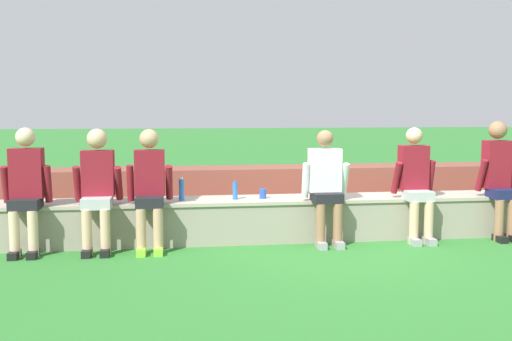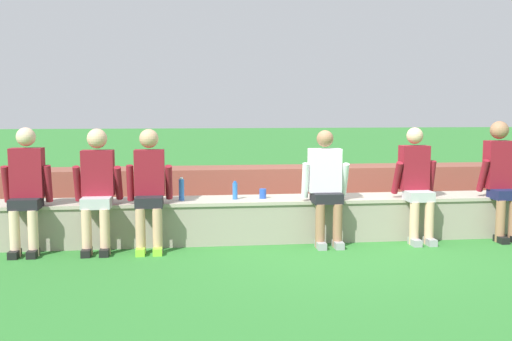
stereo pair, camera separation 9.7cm
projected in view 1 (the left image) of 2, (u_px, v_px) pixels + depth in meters
The scene contains 12 objects.
ground_plane at pixel (342, 243), 7.05m from camera, with size 80.00×80.00×0.00m, color #2D752D.
stone_seating_wall at pixel (336, 216), 7.31m from camera, with size 8.26×0.63×0.52m.
brick_bleachers at pixel (310, 196), 8.69m from camera, with size 10.99×1.41×0.74m.
person_far_left at pixel (26, 187), 6.45m from camera, with size 0.53×0.50×1.41m.
person_left_of_center at pixel (97, 185), 6.57m from camera, with size 0.54×0.56×1.40m.
person_center at pixel (150, 186), 6.63m from camera, with size 0.52×0.55×1.39m.
person_right_of_center at pixel (326, 184), 6.91m from camera, with size 0.56×0.49×1.37m.
person_far_right at pixel (416, 181), 7.11m from camera, with size 0.52×0.54×1.39m.
person_rightmost_edge at pixel (499, 176), 7.24m from camera, with size 0.49×0.52×1.47m.
water_bottle_center_gap at pixel (182, 190), 6.96m from camera, with size 0.06×0.06×0.28m.
water_bottle_near_right at pixel (235, 191), 7.06m from camera, with size 0.06×0.06×0.22m.
plastic_cup_middle at pixel (263, 194), 7.14m from camera, with size 0.08×0.08×0.12m, color blue.
Camera 1 is at (-1.96, -6.71, 1.63)m, focal length 40.73 mm.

